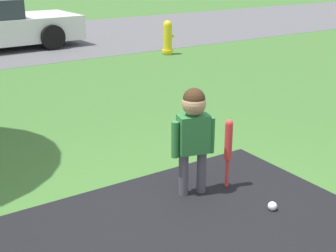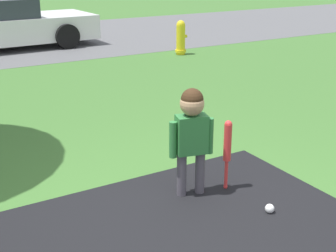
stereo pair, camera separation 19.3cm
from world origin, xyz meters
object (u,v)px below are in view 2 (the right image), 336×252
Objects in this scene: child at (192,127)px; fire_hydrant at (181,38)px; sports_ball at (270,209)px; baseball_bat at (227,145)px.

fire_hydrant is (3.34, 5.52, -0.28)m from child.
baseball_bat is at bearing 95.06° from sports_ball.
child is 1.48× the size of baseball_bat.
sports_ball is at bearing -44.00° from child.
fire_hydrant is at bearing 61.75° from baseball_bat.
child is at bearing 166.81° from baseball_bat.
child is 0.40m from baseball_bat.
child reaches higher than fire_hydrant.
child is at bearing -121.21° from fire_hydrant.
fire_hydrant is (3.01, 5.60, -0.07)m from baseball_bat.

